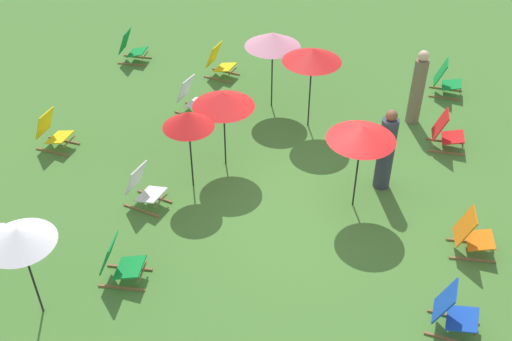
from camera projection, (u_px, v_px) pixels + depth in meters
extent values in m
plane|color=#477A33|center=(319.00, 200.00, 11.32)|extent=(40.00, 40.00, 0.00)
cube|color=olive|center=(122.00, 288.00, 9.61)|extent=(0.10, 0.76, 0.04)
cube|color=olive|center=(130.00, 267.00, 9.95)|extent=(0.10, 0.76, 0.04)
cube|color=#148C38|center=(130.00, 267.00, 9.61)|extent=(0.51, 0.47, 0.13)
cube|color=#148C38|center=(109.00, 253.00, 9.47)|extent=(0.50, 0.29, 0.57)
cylinder|color=olive|center=(143.00, 272.00, 9.63)|extent=(0.44, 0.07, 0.03)
cube|color=olive|center=(218.00, 80.00, 14.89)|extent=(0.19, 0.75, 0.04)
cube|color=olive|center=(226.00, 72.00, 15.21)|extent=(0.19, 0.75, 0.04)
cube|color=yellow|center=(225.00, 67.00, 14.86)|extent=(0.56, 0.52, 0.13)
cube|color=yellow|center=(214.00, 55.00, 14.79)|extent=(0.52, 0.34, 0.57)
cylinder|color=olive|center=(233.00, 71.00, 14.84)|extent=(0.44, 0.12, 0.03)
cylinder|color=olive|center=(1.00, 238.00, 10.24)|extent=(0.44, 0.08, 0.03)
cube|color=olive|center=(132.00, 64.00, 15.51)|extent=(0.05, 0.76, 0.04)
cube|color=olive|center=(138.00, 57.00, 15.85)|extent=(0.05, 0.76, 0.04)
cube|color=#148C38|center=(137.00, 52.00, 15.51)|extent=(0.49, 0.44, 0.13)
cube|color=#148C38|center=(125.00, 41.00, 15.38)|extent=(0.49, 0.26, 0.57)
cylinder|color=olive|center=(145.00, 55.00, 15.52)|extent=(0.44, 0.04, 0.03)
cube|color=olive|center=(189.00, 116.00, 13.59)|extent=(0.23, 0.74, 0.04)
cube|color=olive|center=(200.00, 107.00, 13.90)|extent=(0.23, 0.74, 0.04)
cube|color=white|center=(198.00, 103.00, 13.55)|extent=(0.58, 0.54, 0.13)
cube|color=white|center=(185.00, 89.00, 13.49)|extent=(0.53, 0.36, 0.57)
cylinder|color=olive|center=(205.00, 107.00, 13.52)|extent=(0.43, 0.14, 0.03)
cube|color=olive|center=(446.00, 153.00, 12.47)|extent=(0.06, 0.76, 0.04)
cube|color=olive|center=(445.00, 141.00, 12.82)|extent=(0.06, 0.76, 0.04)
cube|color=red|center=(453.00, 137.00, 12.48)|extent=(0.49, 0.45, 0.13)
cube|color=red|center=(440.00, 124.00, 12.35)|extent=(0.49, 0.26, 0.57)
cylinder|color=olive|center=(462.00, 141.00, 12.49)|extent=(0.44, 0.04, 0.03)
cube|color=olive|center=(52.00, 152.00, 12.50)|extent=(0.13, 0.76, 0.04)
cube|color=olive|center=(64.00, 140.00, 12.83)|extent=(0.13, 0.76, 0.04)
cube|color=yellow|center=(60.00, 137.00, 12.48)|extent=(0.53, 0.49, 0.13)
cube|color=yellow|center=(45.00, 123.00, 12.39)|extent=(0.51, 0.30, 0.57)
cylinder|color=olive|center=(69.00, 142.00, 12.47)|extent=(0.44, 0.08, 0.03)
cube|color=olive|center=(450.00, 340.00, 8.83)|extent=(0.12, 0.76, 0.04)
cube|color=olive|center=(453.00, 317.00, 9.15)|extent=(0.12, 0.76, 0.04)
cube|color=#1947B7|center=(462.00, 319.00, 8.81)|extent=(0.53, 0.49, 0.13)
cube|color=#1947B7|center=(445.00, 301.00, 8.72)|extent=(0.51, 0.30, 0.57)
cylinder|color=olive|center=(476.00, 326.00, 8.80)|extent=(0.44, 0.08, 0.03)
cube|color=olive|center=(472.00, 260.00, 10.09)|extent=(0.10, 0.76, 0.04)
cube|color=olive|center=(469.00, 241.00, 10.43)|extent=(0.10, 0.76, 0.04)
cube|color=orange|center=(480.00, 240.00, 10.10)|extent=(0.51, 0.47, 0.13)
cube|color=orange|center=(465.00, 226.00, 9.96)|extent=(0.50, 0.29, 0.57)
cylinder|color=olive|center=(491.00, 244.00, 10.12)|extent=(0.44, 0.06, 0.03)
cube|color=olive|center=(445.00, 98.00, 14.20)|extent=(0.07, 0.76, 0.04)
cube|color=olive|center=(445.00, 89.00, 14.53)|extent=(0.07, 0.76, 0.04)
cube|color=#148C38|center=(452.00, 85.00, 14.19)|extent=(0.50, 0.45, 0.13)
cube|color=#148C38|center=(441.00, 72.00, 14.08)|extent=(0.49, 0.27, 0.57)
cylinder|color=olive|center=(460.00, 88.00, 14.19)|extent=(0.44, 0.05, 0.03)
cube|color=olive|center=(141.00, 210.00, 11.06)|extent=(0.21, 0.75, 0.04)
cube|color=olive|center=(155.00, 196.00, 11.37)|extent=(0.21, 0.75, 0.04)
cube|color=white|center=(151.00, 194.00, 11.03)|extent=(0.57, 0.53, 0.13)
cube|color=white|center=(136.00, 178.00, 10.96)|extent=(0.52, 0.35, 0.57)
cylinder|color=olive|center=(161.00, 201.00, 11.00)|extent=(0.43, 0.13, 0.03)
cylinder|color=black|center=(225.00, 130.00, 11.72)|extent=(0.03, 0.03, 1.62)
cone|color=red|center=(223.00, 99.00, 11.29)|extent=(1.19, 1.19, 0.30)
cylinder|color=black|center=(31.00, 273.00, 8.75)|extent=(0.03, 0.03, 1.69)
cone|color=white|center=(19.00, 236.00, 8.29)|extent=(1.01, 1.01, 0.25)
cylinder|color=black|center=(191.00, 151.00, 11.16)|extent=(0.03, 0.03, 1.64)
cone|color=red|center=(188.00, 119.00, 10.73)|extent=(0.94, 0.94, 0.31)
cylinder|color=black|center=(310.00, 89.00, 12.77)|extent=(0.03, 0.03, 1.81)
cone|color=red|center=(312.00, 55.00, 12.28)|extent=(1.22, 1.22, 0.29)
cylinder|color=black|center=(272.00, 71.00, 13.42)|extent=(0.03, 0.03, 1.77)
cone|color=pink|center=(273.00, 39.00, 12.96)|extent=(1.21, 1.21, 0.31)
cylinder|color=black|center=(357.00, 168.00, 10.70)|extent=(0.03, 0.03, 1.70)
cone|color=red|center=(362.00, 133.00, 10.24)|extent=(1.20, 1.20, 0.26)
cylinder|color=#333847|center=(386.00, 154.00, 11.21)|extent=(0.32, 0.32, 1.49)
sphere|color=brown|center=(392.00, 115.00, 10.70)|extent=(0.21, 0.21, 0.21)
cylinder|color=#72664C|center=(417.00, 92.00, 13.00)|extent=(0.40, 0.40, 1.49)
sphere|color=beige|center=(424.00, 56.00, 12.48)|extent=(0.23, 0.23, 0.23)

